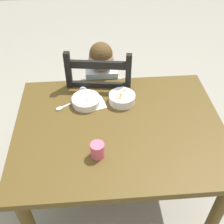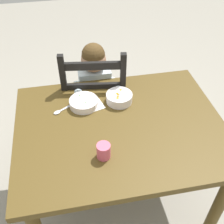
# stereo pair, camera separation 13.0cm
# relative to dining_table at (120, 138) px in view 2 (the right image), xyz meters

# --- Properties ---
(ground_plane) EXTENTS (8.00, 8.00, 0.00)m
(ground_plane) POSITION_rel_dining_table_xyz_m (0.00, 0.00, -0.62)
(ground_plane) COLOR gray
(dining_table) EXTENTS (1.18, 0.91, 0.73)m
(dining_table) POSITION_rel_dining_table_xyz_m (0.00, 0.00, 0.00)
(dining_table) COLOR #523E19
(dining_table) RESTS_ON ground
(dining_chair) EXTENTS (0.47, 0.47, 0.98)m
(dining_chair) POSITION_rel_dining_table_xyz_m (-0.08, 0.50, -0.16)
(dining_chair) COLOR black
(dining_chair) RESTS_ON ground
(child_figure) EXTENTS (0.32, 0.31, 0.96)m
(child_figure) POSITION_rel_dining_table_xyz_m (-0.07, 0.50, 0.01)
(child_figure) COLOR silver
(child_figure) RESTS_ON ground
(bowl_of_peas) EXTENTS (0.17, 0.17, 0.05)m
(bowl_of_peas) POSITION_rel_dining_table_xyz_m (-0.18, 0.21, 0.13)
(bowl_of_peas) COLOR white
(bowl_of_peas) RESTS_ON dining_table
(bowl_of_carrots) EXTENTS (0.16, 0.16, 0.06)m
(bowl_of_carrots) POSITION_rel_dining_table_xyz_m (0.04, 0.21, 0.14)
(bowl_of_carrots) COLOR white
(bowl_of_carrots) RESTS_ON dining_table
(spoon) EXTENTS (0.13, 0.09, 0.01)m
(spoon) POSITION_rel_dining_table_xyz_m (-0.33, 0.18, 0.11)
(spoon) COLOR silver
(spoon) RESTS_ON dining_table
(drinking_cup) EXTENTS (0.07, 0.07, 0.08)m
(drinking_cup) POSITION_rel_dining_table_xyz_m (-0.13, -0.20, 0.15)
(drinking_cup) COLOR #DF5B78
(drinking_cup) RESTS_ON dining_table
(paper_napkin) EXTENTS (0.17, 0.16, 0.00)m
(paper_napkin) POSITION_rel_dining_table_xyz_m (-0.14, 0.20, 0.11)
(paper_napkin) COLOR white
(paper_napkin) RESTS_ON dining_table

